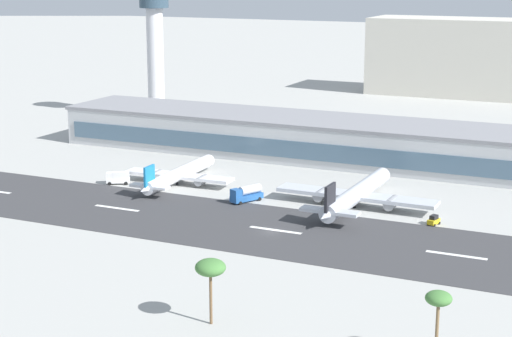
# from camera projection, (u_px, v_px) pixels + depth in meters

# --- Properties ---
(ground_plane) EXTENTS (1400.00, 1400.00, 0.00)m
(ground_plane) POSITION_uv_depth(u_px,v_px,m) (271.00, 232.00, 180.41)
(ground_plane) COLOR #A8A8A3
(runway_strip) EXTENTS (800.00, 34.13, 0.08)m
(runway_strip) POSITION_uv_depth(u_px,v_px,m) (274.00, 230.00, 181.77)
(runway_strip) COLOR #38383A
(runway_strip) RESTS_ON ground_plane
(runway_centreline_dash_3) EXTENTS (12.00, 1.20, 0.01)m
(runway_centreline_dash_3) POSITION_uv_depth(u_px,v_px,m) (117.00, 208.00, 198.27)
(runway_centreline_dash_3) COLOR white
(runway_centreline_dash_3) RESTS_ON runway_strip
(runway_centreline_dash_4) EXTENTS (12.00, 1.20, 0.01)m
(runway_centreline_dash_4) POSITION_uv_depth(u_px,v_px,m) (276.00, 230.00, 181.63)
(runway_centreline_dash_4) COLOR white
(runway_centreline_dash_4) RESTS_ON runway_strip
(runway_centreline_dash_5) EXTENTS (12.00, 1.20, 0.01)m
(runway_centreline_dash_5) POSITION_uv_depth(u_px,v_px,m) (456.00, 255.00, 165.77)
(runway_centreline_dash_5) COLOR white
(runway_centreline_dash_5) RESTS_ON runway_strip
(terminal_building) EXTENTS (168.51, 27.44, 11.98)m
(terminal_building) POSITION_uv_depth(u_px,v_px,m) (328.00, 139.00, 248.19)
(terminal_building) COLOR #B7BABC
(terminal_building) RESTS_ON ground_plane
(control_tower) EXTENTS (11.64, 11.64, 47.98)m
(control_tower) POSITION_uv_depth(u_px,v_px,m) (155.00, 40.00, 311.86)
(control_tower) COLOR silver
(control_tower) RESTS_ON ground_plane
(distant_hotel_block) EXTENTS (99.67, 30.31, 33.60)m
(distant_hotel_block) POSITION_uv_depth(u_px,v_px,m) (485.00, 58.00, 367.59)
(distant_hotel_block) COLOR beige
(distant_hotel_block) RESTS_ON ground_plane
(airliner_blue_tail_gate_0) EXTENTS (29.93, 38.81, 8.10)m
(airliner_blue_tail_gate_0) POSITION_uv_depth(u_px,v_px,m) (177.00, 175.00, 219.39)
(airliner_blue_tail_gate_0) COLOR silver
(airliner_blue_tail_gate_0) RESTS_ON ground_plane
(airliner_black_tail_gate_1) EXTENTS (38.68, 45.40, 9.48)m
(airliner_black_tail_gate_1) POSITION_uv_depth(u_px,v_px,m) (355.00, 195.00, 198.20)
(airliner_black_tail_gate_1) COLOR silver
(airliner_black_tail_gate_1) RESTS_ON ground_plane
(service_baggage_tug_0) EXTENTS (2.54, 3.50, 2.20)m
(service_baggage_tug_0) POSITION_uv_depth(u_px,v_px,m) (434.00, 220.00, 185.39)
(service_baggage_tug_0) COLOR gold
(service_baggage_tug_0) RESTS_ON ground_plane
(service_fuel_truck_1) EXTENTS (5.99, 8.79, 3.95)m
(service_fuel_truck_1) POSITION_uv_depth(u_px,v_px,m) (247.00, 194.00, 203.44)
(service_fuel_truck_1) COLOR #23569E
(service_fuel_truck_1) RESTS_ON ground_plane
(service_box_truck_2) EXTENTS (6.41, 5.00, 3.25)m
(service_box_truck_2) POSITION_uv_depth(u_px,v_px,m) (118.00, 177.00, 220.24)
(service_box_truck_2) COLOR white
(service_box_truck_2) RESTS_ON ground_plane
(palm_tree_1) EXTENTS (4.89, 4.89, 10.77)m
(palm_tree_1) POSITION_uv_depth(u_px,v_px,m) (210.00, 268.00, 131.87)
(palm_tree_1) COLOR brown
(palm_tree_1) RESTS_ON ground_plane
(palm_tree_3) EXTENTS (3.82, 3.82, 10.88)m
(palm_tree_3) POSITION_uv_depth(u_px,v_px,m) (439.00, 301.00, 118.53)
(palm_tree_3) COLOR brown
(palm_tree_3) RESTS_ON ground_plane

